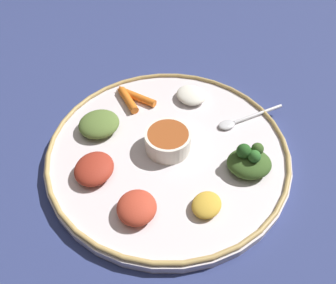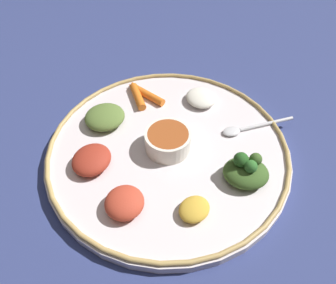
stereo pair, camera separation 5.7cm
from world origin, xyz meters
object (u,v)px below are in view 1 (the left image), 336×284
(carrot_near_spoon, at_px, (136,96))
(carrot_outer, at_px, (127,98))
(greens_pile, at_px, (249,161))
(center_bowl, at_px, (168,140))
(spoon, at_px, (241,120))

(carrot_near_spoon, height_order, carrot_outer, carrot_outer)
(greens_pile, relative_size, carrot_near_spoon, 1.10)
(center_bowl, distance_m, carrot_outer, 0.15)
(spoon, height_order, carrot_outer, carrot_outer)
(spoon, bearing_deg, carrot_near_spoon, 55.45)
(center_bowl, distance_m, greens_pile, 0.14)
(carrot_near_spoon, xyz_separation_m, carrot_outer, (-0.00, 0.02, 0.00))
(center_bowl, xyz_separation_m, carrot_near_spoon, (0.15, 0.03, -0.01))
(greens_pile, distance_m, carrot_near_spoon, 0.27)
(spoon, height_order, greens_pile, greens_pile)
(spoon, bearing_deg, center_bowl, 98.56)
(greens_pile, bearing_deg, carrot_near_spoon, 31.47)
(greens_pile, bearing_deg, carrot_outer, 34.87)
(center_bowl, distance_m, spoon, 0.16)
(center_bowl, bearing_deg, spoon, -81.44)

